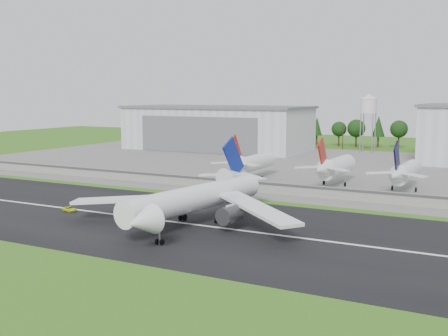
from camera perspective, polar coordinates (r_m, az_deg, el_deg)
The scene contains 14 objects.
ground at distance 118.93m, azimuth -5.08°, elevation -6.82°, with size 600.00×600.00×0.00m, color #316317.
runway at distance 127.16m, azimuth -2.61°, elevation -5.83°, with size 320.00×60.00×0.10m, color black.
runway_centerline at distance 127.15m, azimuth -2.61°, elevation -5.81°, with size 220.00×1.00×0.02m, color white.
apron at distance 227.33m, azimuth 11.65°, elevation -0.05°, with size 320.00×150.00×0.10m, color slate.
blast_fence at distance 166.33m, azimuth 5.31°, elevation -2.06°, with size 240.00×0.61×3.50m.
hangar_west at distance 298.48m, azimuth -0.70°, elevation 4.11°, with size 97.00×44.00×23.20m.
water_tower at distance 289.58m, azimuth 14.49°, elevation 6.33°, with size 8.40×8.40×29.40m.
utility_poles at distance 304.48m, azimuth 15.92°, elevation 1.69°, with size 230.00×3.00×12.00m, color black, non-canonical shape.
treeline at distance 319.10m, azimuth 16.49°, elevation 1.93°, with size 320.00×16.00×22.00m, color black, non-canonical shape.
main_airliner at distance 126.13m, azimuth -3.01°, elevation -3.69°, with size 56.74×59.22×18.17m.
ground_vehicle at distance 146.64m, azimuth -15.43°, elevation -4.04°, with size 1.97×4.26×1.19m, color #D2E31A.
parked_jet_red_a at distance 192.64m, azimuth 2.74°, elevation 0.55°, with size 7.36×31.29×16.54m.
parked_jet_red_b at distance 182.23m, azimuth 11.06°, elevation 0.08°, with size 7.36×31.29×16.76m.
parked_jet_navy at distance 177.19m, azimuth 17.80°, elevation -0.43°, with size 7.36×31.29×16.49m.
Camera 1 is at (63.13, -96.41, 29.41)m, focal length 45.00 mm.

